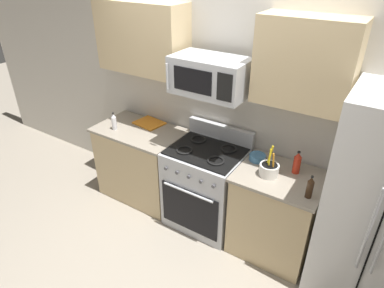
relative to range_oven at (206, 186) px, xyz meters
name	(u,v)px	position (x,y,z in m)	size (l,w,h in m)	color
ground_plane	(169,260)	(0.00, -0.71, -0.47)	(16.00, 16.00, 0.00)	gray
wall_back	(226,103)	(0.00, 0.39, 0.83)	(8.00, 0.10, 2.60)	beige
counter_left	(142,163)	(-0.90, 0.00, -0.02)	(1.02, 0.64, 0.91)	tan
range_oven	(206,186)	(0.00, 0.00, 0.00)	(0.76, 0.68, 1.09)	#B2B5BA
counter_right	(275,214)	(0.78, 0.00, -0.02)	(0.79, 0.64, 0.91)	tan
refrigerator	(382,208)	(1.61, -0.02, 0.45)	(0.82, 0.75, 1.85)	silver
microwave	(210,76)	(0.00, 0.03, 1.22)	(0.70, 0.44, 0.34)	#B2B5BA
upper_cabinets_left	(142,38)	(-0.90, 0.17, 1.43)	(1.01, 0.34, 0.72)	tan
upper_cabinets_right	(305,63)	(0.79, 0.17, 1.43)	(0.78, 0.34, 0.72)	tan
utensil_crock	(269,169)	(0.68, -0.06, 0.50)	(0.18, 0.18, 0.28)	white
cutting_board	(149,123)	(-0.90, 0.18, 0.44)	(0.33, 0.26, 0.02)	orange
bottle_hot_sauce	(297,163)	(0.88, 0.12, 0.54)	(0.07, 0.07, 0.22)	red
bottle_soy	(310,188)	(1.08, -0.18, 0.53)	(0.06, 0.06, 0.21)	#382314
bottle_vinegar	(114,122)	(-1.14, -0.14, 0.53)	(0.06, 0.06, 0.21)	silver
prep_bowl	(257,157)	(0.50, 0.13, 0.47)	(0.16, 0.16, 0.06)	teal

